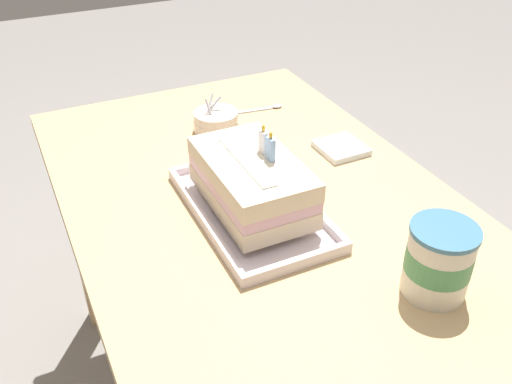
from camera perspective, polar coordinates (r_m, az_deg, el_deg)
The scene contains 7 objects.
dining_table at distance 1.21m, azimuth 0.38°, elevation -4.39°, with size 1.19×0.75×0.71m.
foil_tray at distance 1.11m, azimuth -0.42°, elevation -1.77°, with size 0.38×0.21×0.02m.
birthday_cake at distance 1.07m, azimuth -0.43°, elevation 1.09°, with size 0.27×0.16×0.15m.
bowl_stack at distance 1.40m, azimuth -4.04°, elevation 7.12°, with size 0.11×0.11×0.09m.
ice_cream_tub at distance 0.95m, azimuth 17.91°, elevation -6.55°, with size 0.11×0.11×0.13m.
serving_spoon_near_tray at distance 1.51m, azimuth 0.90°, elevation 8.43°, with size 0.03×0.15×0.01m.
napkin_pile at distance 1.33m, azimuth 8.56°, elevation 4.41°, with size 0.11×0.10×0.01m.
Camera 1 is at (0.86, -0.42, 1.36)m, focal length 39.75 mm.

